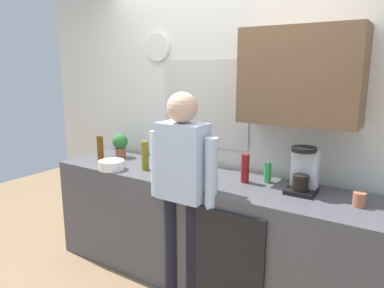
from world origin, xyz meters
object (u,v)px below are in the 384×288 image
Objects in this scene: bottle_red_vinegar at (245,168)px; bottle_amber_beer at (100,148)px; bottle_olive_oil at (145,156)px; person_at_sink at (183,182)px; coffee_maker at (303,172)px; cup_blue_mug at (182,174)px; potted_plant at (120,144)px; mixing_bowl at (112,165)px; cup_terracotta_mug at (359,199)px; dish_soap at (268,172)px.

bottle_red_vinegar is 0.96× the size of bottle_amber_beer.
person_at_sink is (0.54, -0.22, -0.08)m from bottle_olive_oil.
coffee_maker is 1.50× the size of bottle_red_vinegar.
bottle_red_vinegar is 0.88m from bottle_olive_oil.
coffee_maker is 1.32× the size of bottle_olive_oil.
bottle_red_vinegar is 0.49m from cup_blue_mug.
potted_plant is at bearing 178.35° from coffee_maker.
bottle_red_vinegar reaches higher than mixing_bowl.
potted_plant is at bearing 176.74° from cup_terracotta_mug.
cup_blue_mug is 0.56× the size of dish_soap.
coffee_maker is at bearing 11.61° from mixing_bowl.
coffee_maker is at bearing 22.31° from person_at_sink.
bottle_red_vinegar reaches higher than cup_blue_mug.
dish_soap is (-0.29, 0.08, -0.07)m from coffee_maker.
bottle_amber_beer is 0.40m from mixing_bowl.
bottle_olive_oil reaches higher than bottle_red_vinegar.
person_at_sink is (1.04, -0.44, -0.08)m from potted_plant.
bottle_olive_oil is 2.72× the size of cup_terracotta_mug.
coffee_maker is 1.89m from bottle_amber_beer.
mixing_bowl is (-0.68, -0.09, -0.01)m from cup_blue_mug.
potted_plant is at bearing 156.36° from bottle_olive_oil.
potted_plant is (-0.25, 0.37, 0.09)m from mixing_bowl.
dish_soap is (1.51, 0.03, -0.05)m from potted_plant.
cup_terracotta_mug is 0.51× the size of dish_soap.
person_at_sink is at bearing -21.98° from bottle_olive_oil.
coffee_maker is 1.50× the size of mixing_bowl.
person_at_sink is (-1.14, -0.31, 0.00)m from cup_terracotta_mug.
bottle_amber_beer reaches higher than bottle_red_vinegar.
bottle_olive_oil is at bearing 30.86° from mixing_bowl.
bottle_olive_oil is at bearing -176.72° from cup_terracotta_mug.
dish_soap is at bearing 164.62° from coffee_maker.
person_at_sink is at bearing -153.02° from coffee_maker.
potted_plant is (-1.37, 0.07, 0.02)m from bottle_red_vinegar.
bottle_red_vinegar is 0.82m from cup_terracotta_mug.
coffee_maker is at bearing 1.92° from bottle_red_vinegar.
bottle_olive_oil reaches higher than mixing_bowl.
cup_terracotta_mug reaches higher than mixing_bowl.
potted_plant is (-2.18, 0.12, 0.09)m from cup_terracotta_mug.
bottle_amber_beer is at bearing -176.16° from coffee_maker.
bottle_olive_oil is 0.55m from potted_plant.
bottle_amber_beer is 0.14× the size of person_at_sink.
cup_terracotta_mug is at bearing 1.38° from bottle_amber_beer.
bottle_amber_beer is 1.03m from cup_blue_mug.
bottle_olive_oil is 1.39× the size of dish_soap.
mixing_bowl is 0.96× the size of potted_plant.
mixing_bowl is at bearing 170.43° from person_at_sink.
dish_soap is at bearing 1.08° from potted_plant.
cup_blue_mug is 0.66m from dish_soap.
bottle_amber_beer is at bearing 150.65° from mixing_bowl.
dish_soap is at bearing 167.16° from cup_terracotta_mug.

